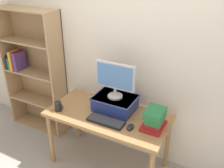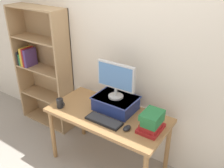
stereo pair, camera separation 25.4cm
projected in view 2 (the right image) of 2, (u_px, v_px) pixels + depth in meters
The scene contains 10 objects.
ground_plane at pixel (108, 163), 2.99m from camera, with size 12.00×12.00×0.00m, color #9E9389.
back_wall at pixel (129, 50), 2.71m from camera, with size 7.00×0.08×2.60m.
desk at pixel (108, 120), 2.71m from camera, with size 1.31×0.64×0.70m.
bookshelf_unit at pixel (43, 67), 3.44m from camera, with size 0.85×0.28×1.67m.
riser_box at pixel (116, 103), 2.72m from camera, with size 0.46×0.34×0.16m.
computer_monitor at pixel (116, 78), 2.58m from camera, with size 0.44×0.16×0.39m.
keyboard at pixel (104, 121), 2.54m from camera, with size 0.39×0.14×0.02m.
computer_mouse at pixel (127, 128), 2.42m from camera, with size 0.06×0.10×0.04m.
book_stack at pixel (152, 122), 2.37m from camera, with size 0.20×0.27×0.21m.
coffee_mug at pixel (60, 103), 2.77m from camera, with size 0.11×0.08×0.10m.
Camera 2 is at (1.30, -1.84, 2.19)m, focal length 40.00 mm.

